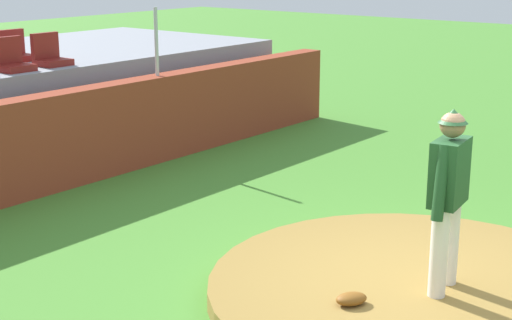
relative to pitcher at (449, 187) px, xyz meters
The scene contains 10 objects.
ground_plane 1.23m from the pitcher, 87.62° to the left, with size 60.00×60.00×0.00m, color #46882E.
pitchers_mound 1.13m from the pitcher, 87.62° to the left, with size 4.17×4.17×0.19m, color olive.
pitcher is the anchor object (origin of this frame).
baseball 1.30m from the pitcher, 30.75° to the left, with size 0.07×0.07×0.07m, color white.
fielding_glove 1.36m from the pitcher, 148.54° to the left, with size 0.30×0.20×0.11m, color brown.
brick_barrier 6.10m from the pitcher, 89.91° to the left, with size 13.37×0.40×1.38m, color maroon.
fence_post_right 6.53m from the pitcher, 69.43° to the left, with size 0.06×0.06×1.09m, color silver.
stadium_chair_2 7.19m from the pitcher, 87.29° to the left, with size 0.48×0.44×0.50m.
stadium_chair_3 7.30m from the pitcher, 81.63° to the left, with size 0.48×0.44×0.50m.
stadium_chair_7 8.15m from the pitcher, 82.67° to the left, with size 0.48×0.44×0.50m.
Camera 1 is at (-6.51, -3.08, 3.31)m, focal length 54.69 mm.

